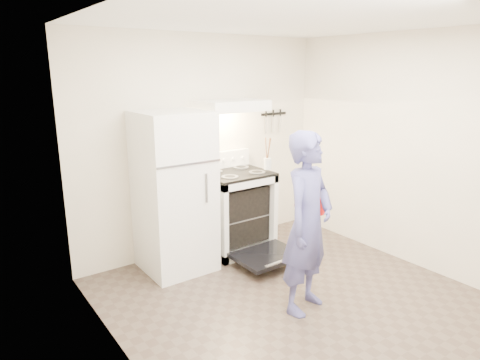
# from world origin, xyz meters

# --- Properties ---
(floor) EXTENTS (3.60, 3.60, 0.00)m
(floor) POSITION_xyz_m (0.00, 0.00, 0.00)
(floor) COLOR #4F4338
(floor) RESTS_ON ground
(back_wall) EXTENTS (3.20, 0.02, 2.50)m
(back_wall) POSITION_xyz_m (0.00, 1.80, 1.25)
(back_wall) COLOR #EFE2CA
(back_wall) RESTS_ON ground
(refrigerator) EXTENTS (0.70, 0.70, 1.70)m
(refrigerator) POSITION_xyz_m (-0.58, 1.45, 0.85)
(refrigerator) COLOR white
(refrigerator) RESTS_ON floor
(stove_body) EXTENTS (0.76, 0.65, 0.92)m
(stove_body) POSITION_xyz_m (0.23, 1.48, 0.46)
(stove_body) COLOR white
(stove_body) RESTS_ON floor
(cooktop) EXTENTS (0.76, 0.65, 0.03)m
(cooktop) POSITION_xyz_m (0.23, 1.48, 0.94)
(cooktop) COLOR black
(cooktop) RESTS_ON stove_body
(backsplash) EXTENTS (0.76, 0.07, 0.20)m
(backsplash) POSITION_xyz_m (0.23, 1.76, 1.05)
(backsplash) COLOR white
(backsplash) RESTS_ON cooktop
(oven_door) EXTENTS (0.70, 0.54, 0.04)m
(oven_door) POSITION_xyz_m (0.23, 0.88, 0.12)
(oven_door) COLOR black
(oven_door) RESTS_ON floor
(oven_rack) EXTENTS (0.60, 0.52, 0.01)m
(oven_rack) POSITION_xyz_m (0.23, 1.48, 0.44)
(oven_rack) COLOR slate
(oven_rack) RESTS_ON stove_body
(range_hood) EXTENTS (0.76, 0.50, 0.12)m
(range_hood) POSITION_xyz_m (0.23, 1.55, 1.71)
(range_hood) COLOR white
(range_hood) RESTS_ON back_wall
(knife_strip) EXTENTS (0.40, 0.02, 0.03)m
(knife_strip) POSITION_xyz_m (1.05, 1.79, 1.55)
(knife_strip) COLOR black
(knife_strip) RESTS_ON back_wall
(pizza_stone) EXTENTS (0.35, 0.35, 0.02)m
(pizza_stone) POSITION_xyz_m (0.31, 1.45, 0.45)
(pizza_stone) COLOR #816248
(pizza_stone) RESTS_ON oven_rack
(tea_kettle) EXTENTS (0.23, 0.19, 0.28)m
(tea_kettle) POSITION_xyz_m (-0.03, 1.67, 1.09)
(tea_kettle) COLOR #BBBBC0
(tea_kettle) RESTS_ON cooktop
(utensil_jar) EXTENTS (0.09, 0.09, 0.13)m
(utensil_jar) POSITION_xyz_m (0.55, 1.29, 1.05)
(utensil_jar) COLOR silver
(utensil_jar) RESTS_ON cooktop
(person) EXTENTS (0.68, 0.55, 1.62)m
(person) POSITION_xyz_m (-0.02, 0.03, 0.81)
(person) COLOR #403D7B
(person) RESTS_ON floor
(dutch_oven) EXTENTS (0.36, 0.29, 0.24)m
(dutch_oven) POSITION_xyz_m (0.23, 0.26, 0.87)
(dutch_oven) COLOR #B90B0D
(dutch_oven) RESTS_ON person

